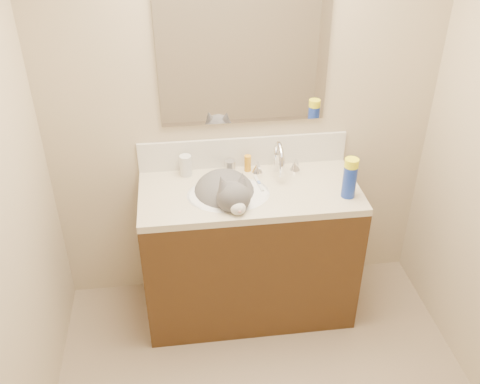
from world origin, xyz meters
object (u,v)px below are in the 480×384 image
object	(u,v)px
faucet	(278,161)
pill_bottle	(186,166)
basin	(229,205)
cat	(227,195)
silver_jar	(230,166)
vanity_cabinet	(249,254)
spray_can	(349,180)
amber_bottle	(248,163)

from	to	relation	value
faucet	pill_bottle	distance (m)	0.52
basin	pill_bottle	distance (m)	0.34
cat	pill_bottle	size ratio (longest dim) A/B	4.08
basin	silver_jar	size ratio (longest dim) A/B	6.76
basin	silver_jar	world-z (taller)	silver_jar
vanity_cabinet	faucet	size ratio (longest dim) A/B	4.29
pill_bottle	spray_can	bearing A→B (deg)	-21.47
pill_bottle	faucet	bearing A→B (deg)	-6.89
faucet	spray_can	xyz separation A→B (m)	(0.33, -0.27, 0.01)
vanity_cabinet	spray_can	world-z (taller)	spray_can
cat	amber_bottle	distance (m)	0.27
amber_bottle	vanity_cabinet	bearing A→B (deg)	-94.86
spray_can	vanity_cabinet	bearing A→B (deg)	165.42
cat	pill_bottle	bearing A→B (deg)	122.57
cat	silver_jar	size ratio (longest dim) A/B	7.47
silver_jar	amber_bottle	distance (m)	0.10
pill_bottle	vanity_cabinet	bearing A→B (deg)	-30.75
silver_jar	faucet	bearing A→B (deg)	-15.95
vanity_cabinet	silver_jar	bearing A→B (deg)	111.31
silver_jar	amber_bottle	world-z (taller)	amber_bottle
faucet	amber_bottle	size ratio (longest dim) A/B	2.90
amber_bottle	spray_can	world-z (taller)	spray_can
vanity_cabinet	pill_bottle	size ratio (longest dim) A/B	9.84
spray_can	faucet	bearing A→B (deg)	140.60
silver_jar	spray_can	world-z (taller)	spray_can
pill_bottle	spray_can	xyz separation A→B (m)	(0.84, -0.33, 0.04)
pill_bottle	silver_jar	distance (m)	0.25
vanity_cabinet	faucet	bearing A→B (deg)	37.29
vanity_cabinet	spray_can	distance (m)	0.76
basin	pill_bottle	size ratio (longest dim) A/B	3.69
basin	spray_can	size ratio (longest dim) A/B	2.28
amber_bottle	silver_jar	bearing A→B (deg)	173.99
basin	cat	bearing A→B (deg)	135.56
basin	spray_can	xyz separation A→B (m)	(0.63, -0.10, 0.17)
cat	pill_bottle	distance (m)	0.31
vanity_cabinet	spray_can	xyz separation A→B (m)	(0.51, -0.13, 0.55)
amber_bottle	spray_can	size ratio (longest dim) A/B	0.49
cat	basin	bearing A→B (deg)	-54.92
basin	spray_can	world-z (taller)	spray_can
cat	amber_bottle	bearing A→B (deg)	46.11
faucet	vanity_cabinet	bearing A→B (deg)	-142.71
vanity_cabinet	spray_can	size ratio (longest dim) A/B	6.08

